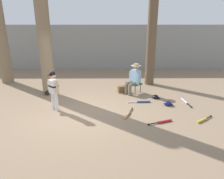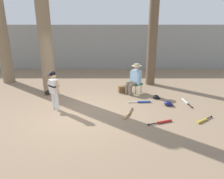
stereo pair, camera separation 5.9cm
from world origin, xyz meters
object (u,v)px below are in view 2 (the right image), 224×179
(tree_near_player, at_px, (43,20))
(bat_aluminum_silver, at_px, (186,102))
(handbag_beside_stool, at_px, (122,89))
(bat_wood_tan, at_px, (128,115))
(batting_helmet_navy, at_px, (168,103))
(tree_far_left, at_px, (0,22))
(bat_blue_youth, at_px, (142,102))
(bat_red_barrel, at_px, (163,122))
(young_ballplayer, at_px, (53,88))
(batting_helmet_black, at_px, (156,97))
(seated_spectator, at_px, (134,78))
(folding_stool, at_px, (136,84))
(bat_yellow_trainer, at_px, (203,120))
(tree_behind_spectator, at_px, (153,31))

(tree_near_player, bearing_deg, bat_aluminum_silver, -10.48)
(handbag_beside_stool, height_order, bat_wood_tan, handbag_beside_stool)
(batting_helmet_navy, bearing_deg, tree_far_left, 156.72)
(bat_blue_youth, bearing_deg, bat_wood_tan, -119.38)
(handbag_beside_stool, height_order, bat_red_barrel, handbag_beside_stool)
(young_ballplayer, relative_size, batting_helmet_navy, 4.17)
(bat_aluminum_silver, xyz_separation_m, bat_red_barrel, (-1.20, -1.56, -0.00))
(young_ballplayer, xyz_separation_m, batting_helmet_black, (3.55, 0.99, -0.68))
(seated_spectator, bearing_deg, folding_stool, 38.34)
(bat_wood_tan, xyz_separation_m, bat_red_barrel, (0.97, -0.49, 0.00))
(bat_blue_youth, bearing_deg, young_ballplayer, -168.92)
(tree_far_left, relative_size, bat_wood_tan, 8.02)
(seated_spectator, xyz_separation_m, bat_aluminum_silver, (1.76, -1.04, -0.61))
(bat_blue_youth, distance_m, batting_helmet_black, 0.71)
(bat_yellow_trainer, bearing_deg, bat_red_barrel, -175.43)
(seated_spectator, xyz_separation_m, tree_far_left, (-5.88, 1.68, 2.14))
(tree_near_player, height_order, bat_aluminum_silver, tree_near_player)
(tree_behind_spectator, distance_m, bat_aluminum_silver, 3.46)
(seated_spectator, height_order, bat_aluminum_silver, seated_spectator)
(young_ballplayer, height_order, bat_yellow_trainer, young_ballplayer)
(bat_aluminum_silver, relative_size, bat_blue_youth, 1.01)
(bat_aluminum_silver, bearing_deg, folding_stool, 146.64)
(young_ballplayer, distance_m, handbag_beside_stool, 2.97)
(bat_aluminum_silver, relative_size, batting_helmet_navy, 2.62)
(tree_near_player, relative_size, bat_wood_tan, 8.08)
(handbag_beside_stool, bearing_deg, young_ballplayer, -143.06)
(tree_near_player, height_order, bat_yellow_trainer, tree_near_player)
(batting_helmet_navy, relative_size, batting_helmet_black, 1.13)
(young_ballplayer, bearing_deg, batting_helmet_navy, 4.81)
(bat_red_barrel, bearing_deg, seated_spectator, 102.13)
(bat_wood_tan, relative_size, bat_blue_youth, 0.97)
(tree_behind_spectator, bearing_deg, batting_helmet_black, -93.24)
(tree_behind_spectator, height_order, handbag_beside_stool, tree_behind_spectator)
(bat_wood_tan, distance_m, bat_blue_youth, 1.22)
(tree_near_player, bearing_deg, batting_helmet_navy, -15.32)
(tree_behind_spectator, height_order, bat_blue_youth, tree_behind_spectator)
(bat_blue_youth, relative_size, batting_helmet_black, 2.93)
(young_ballplayer, bearing_deg, bat_blue_youth, 11.08)
(tree_behind_spectator, distance_m, batting_helmet_navy, 3.51)
(handbag_beside_stool, distance_m, batting_helmet_navy, 2.07)
(young_ballplayer, xyz_separation_m, bat_wood_tan, (2.37, -0.48, -0.71))
(tree_near_player, xyz_separation_m, tree_behind_spectator, (4.26, 1.42, -0.44))
(batting_helmet_navy, bearing_deg, bat_wood_tan, -151.07)
(folding_stool, xyz_separation_m, batting_helmet_navy, (0.97, -1.37, -0.29))
(folding_stool, height_order, bat_wood_tan, folding_stool)
(bat_wood_tan, xyz_separation_m, batting_helmet_black, (1.18, 1.48, 0.04))
(young_ballplayer, relative_size, bat_yellow_trainer, 2.11)
(tree_behind_spectator, xyz_separation_m, seated_spectator, (-0.88, -1.32, -1.76))
(tree_behind_spectator, height_order, batting_helmet_navy, tree_behind_spectator)
(folding_stool, bearing_deg, tree_behind_spectator, 57.52)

